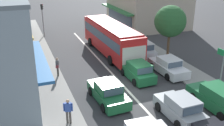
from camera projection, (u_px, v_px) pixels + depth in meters
ground_plane at (128, 91)px, 20.13m from camera, size 140.00×140.00×0.00m
lane_centre_line at (110, 71)px, 23.60m from camera, size 0.20×28.00×0.01m
sidewalk_left at (30, 73)px, 23.08m from camera, size 5.20×44.00×0.14m
kerb_right at (159, 55)px, 27.36m from camera, size 2.80×44.00×0.12m
city_bus at (111, 37)px, 27.30m from camera, size 2.92×10.91×3.23m
hatchback_queue_far_back at (138, 71)px, 21.83m from camera, size 1.92×3.75×1.54m
sedan_adjacent_lane_lead at (108, 93)px, 18.47m from camera, size 2.05×4.28×1.47m
hatchback_queue_gap_filler at (180, 108)px, 16.45m from camera, size 1.88×3.73×1.54m
parked_wagon_kerb_front at (219, 99)px, 17.49m from camera, size 2.02×4.54×1.58m
parked_sedan_kerb_second at (168, 66)px, 22.99m from camera, size 1.98×4.24×1.47m
parked_wagon_kerb_third at (141, 48)px, 27.35m from camera, size 2.06×4.56×1.58m
parked_wagon_kerb_rear at (122, 35)px, 32.18m from camera, size 1.96×4.51×1.58m
traffic_light_downstreet at (42, 15)px, 33.25m from camera, size 0.33×0.24×4.20m
directional_road_sign at (223, 62)px, 18.44m from camera, size 0.10×1.40×3.60m
street_tree_right at (170, 21)px, 24.85m from camera, size 3.03×3.03×5.45m
pedestrian_with_handbag_near at (57, 66)px, 22.08m from camera, size 0.36×0.66×1.63m
pedestrian_browsing_midblock at (68, 110)px, 15.61m from camera, size 0.54×0.33×1.63m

